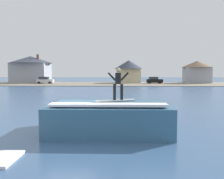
{
  "coord_description": "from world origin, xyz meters",
  "views": [
    {
      "loc": [
        2.54,
        -12.92,
        3.33
      ],
      "look_at": [
        1.98,
        6.01,
        1.97
      ],
      "focal_mm": 40.97,
      "sensor_mm": 36.0,
      "label": 1
    }
  ],
  "objects": [
    {
      "name": "shoreline_bank",
      "position": [
        0.0,
        52.83,
        0.06
      ],
      "size": [
        120.0,
        19.64,
        0.11
      ],
      "color": "gray",
      "rests_on": "ground_plane"
    },
    {
      "name": "car_far_shore",
      "position": [
        11.69,
        54.78,
        0.95
      ],
      "size": [
        4.22,
        2.3,
        1.86
      ],
      "color": "black",
      "rests_on": "ground_plane"
    },
    {
      "name": "house_with_chimney",
      "position": [
        -22.66,
        59.02,
        4.34
      ],
      "size": [
        12.19,
        12.19,
        8.0
      ],
      "color": "#9EA3AD",
      "rests_on": "ground_plane"
    },
    {
      "name": "ground_plane",
      "position": [
        0.0,
        0.0,
        0.0
      ],
      "size": [
        260.0,
        260.0,
        0.0
      ],
      "primitive_type": "plane",
      "color": "#3A5B84"
    },
    {
      "name": "house_gabled_white",
      "position": [
        23.85,
        58.31,
        3.52
      ],
      "size": [
        8.33,
        8.33,
        6.16
      ],
      "color": "#9EA3AD",
      "rests_on": "ground_plane"
    },
    {
      "name": "surfboard",
      "position": [
        2.33,
        0.69,
        1.76
      ],
      "size": [
        2.17,
        1.35,
        0.06
      ],
      "color": "white",
      "rests_on": "wave_crest"
    },
    {
      "name": "house_small_cottage",
      "position": [
        5.08,
        58.58,
        3.73
      ],
      "size": [
        7.97,
        7.97,
        6.37
      ],
      "color": "beige",
      "rests_on": "ground_plane"
    },
    {
      "name": "wave_crest",
      "position": [
        1.98,
        1.03,
        0.82
      ],
      "size": [
        6.46,
        4.54,
        1.73
      ],
      "color": "#35617F",
      "rests_on": "ground_plane"
    },
    {
      "name": "surfer",
      "position": [
        2.47,
        0.77,
        2.76
      ],
      "size": [
        1.14,
        0.32,
        1.73
      ],
      "color": "black",
      "rests_on": "surfboard"
    },
    {
      "name": "car_near_shore",
      "position": [
        -17.11,
        53.61,
        0.95
      ],
      "size": [
        4.34,
        2.19,
        1.86
      ],
      "color": "silver",
      "rests_on": "ground_plane"
    }
  ]
}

